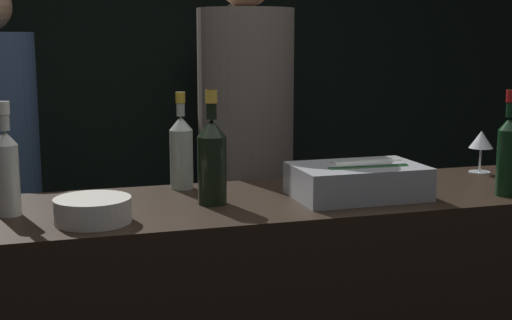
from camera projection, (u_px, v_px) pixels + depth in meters
The scene contains 10 objects.
wall_back_chalkboard at pixel (146, 51), 4.43m from camera, with size 6.40×0.06×2.80m.
ice_bin_with_bottles at pixel (359, 180), 2.27m from camera, with size 0.41×0.27×0.11m.
bowl_white at pixel (93, 209), 1.96m from camera, with size 0.21×0.21×0.07m.
wine_glass at pixel (481, 141), 2.67m from camera, with size 0.09×0.09×0.16m.
champagne_bottle at pixel (212, 158), 2.17m from camera, with size 0.09×0.09×0.35m.
white_wine_bottle at pixel (7, 167), 2.02m from camera, with size 0.07×0.07×0.33m.
rose_wine_bottle at pixel (181, 150), 2.39m from camera, with size 0.08×0.08×0.33m.
red_wine_bottle_burgundy at pixel (508, 152), 2.28m from camera, with size 0.07×0.07×0.34m.
person_in_hoodie at pixel (239, 132), 4.24m from camera, with size 0.41×0.41×1.69m.
person_blond_tee at pixel (246, 159), 2.85m from camera, with size 0.38×0.38×1.81m.
Camera 1 is at (-0.65, -1.81, 1.49)m, focal length 50.00 mm.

